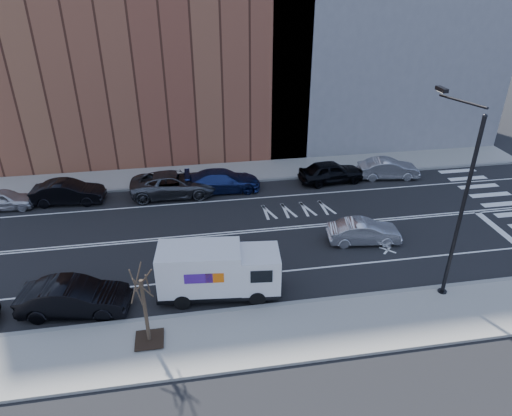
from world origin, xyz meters
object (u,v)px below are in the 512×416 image
object	(u,v)px
driving_sedan	(364,232)
far_parked_a	(4,199)
far_parked_b	(68,192)
fedex_van	(218,271)

from	to	relation	value
driving_sedan	far_parked_a	bearing A→B (deg)	76.74
far_parked_b	driving_sedan	size ratio (longest dim) A/B	1.13
fedex_van	driving_sedan	xyz separation A→B (m)	(8.72, 3.37, -0.72)
far_parked_a	fedex_van	bearing A→B (deg)	-128.50
far_parked_a	far_parked_b	size ratio (longest dim) A/B	0.83
far_parked_b	far_parked_a	bearing A→B (deg)	96.81
fedex_van	far_parked_b	distance (m)	14.53
far_parked_a	driving_sedan	size ratio (longest dim) A/B	0.94
fedex_van	far_parked_b	world-z (taller)	fedex_van
far_parked_b	driving_sedan	xyz separation A→B (m)	(17.76, -7.99, -0.09)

